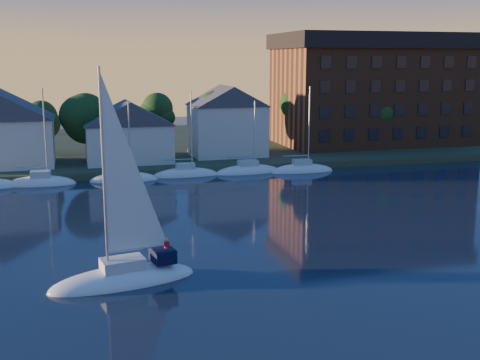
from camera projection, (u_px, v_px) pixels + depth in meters
name	position (u px, v px, depth m)	size (l,w,h in m)	color
shoreline_land	(156.00, 148.00, 98.96)	(160.00, 50.00, 2.00)	#2F3B22
wooden_dock	(181.00, 173.00, 77.26)	(120.00, 3.00, 1.00)	brown
clubhouse_centre	(128.00, 131.00, 79.37)	(11.55, 8.40, 8.08)	beige
clubhouse_east	(227.00, 120.00, 84.81)	(10.50, 8.40, 9.80)	beige
condo_block	(374.00, 89.00, 96.59)	(31.00, 17.00, 17.40)	brown
tree_line	(180.00, 110.00, 86.76)	(93.40, 5.40, 8.90)	#3A2A1A
moored_fleet	(85.00, 182.00, 71.22)	(63.50, 2.40, 12.05)	white
hero_sailboat	(125.00, 273.00, 39.28)	(10.16, 4.81, 15.06)	white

